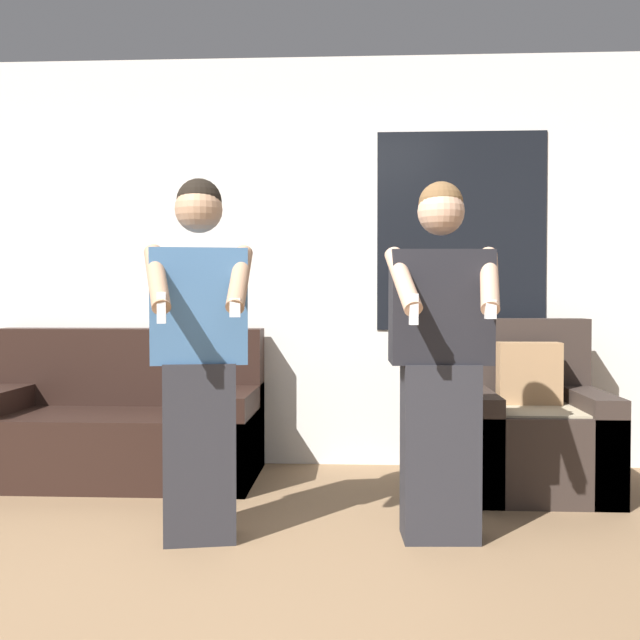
{
  "coord_description": "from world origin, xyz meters",
  "views": [
    {
      "loc": [
        0.56,
        -2.34,
        1.11
      ],
      "look_at": [
        0.38,
        1.07,
        1.01
      ],
      "focal_mm": 42.0,
      "sensor_mm": 36.0,
      "label": 1
    }
  ],
  "objects_px": {
    "person_left": "(199,359)",
    "person_right": "(440,361)",
    "armchair": "(529,431)",
    "couch": "(118,428)"
  },
  "relations": [
    {
      "from": "person_right",
      "to": "person_left",
      "type": "bearing_deg",
      "value": -176.17
    },
    {
      "from": "armchair",
      "to": "person_left",
      "type": "distance_m",
      "value": 2.06
    },
    {
      "from": "couch",
      "to": "armchair",
      "type": "height_order",
      "value": "armchair"
    },
    {
      "from": "couch",
      "to": "person_right",
      "type": "height_order",
      "value": "person_right"
    },
    {
      "from": "couch",
      "to": "person_right",
      "type": "relative_size",
      "value": 1.06
    },
    {
      "from": "armchair",
      "to": "couch",
      "type": "bearing_deg",
      "value": 176.53
    },
    {
      "from": "couch",
      "to": "person_left",
      "type": "distance_m",
      "value": 1.5
    },
    {
      "from": "armchair",
      "to": "person_left",
      "type": "bearing_deg",
      "value": -149.13
    },
    {
      "from": "armchair",
      "to": "person_left",
      "type": "xyz_separation_m",
      "value": [
        -1.72,
        -1.03,
        0.5
      ]
    },
    {
      "from": "person_left",
      "to": "person_right",
      "type": "relative_size",
      "value": 1.01
    }
  ]
}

